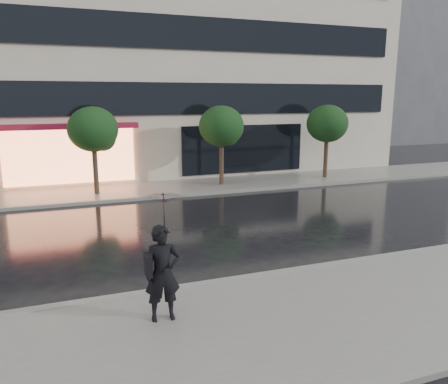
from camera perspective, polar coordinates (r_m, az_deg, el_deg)
name	(u,v)px	position (r m, az deg, el deg)	size (l,w,h in m)	color
ground	(244,265)	(11.79, 2.60, -9.54)	(120.00, 120.00, 0.00)	black
sidewalk_near	(307,321)	(9.14, 10.85, -16.16)	(60.00, 4.50, 0.12)	slate
sidewalk_far	(161,189)	(21.22, -8.20, 0.42)	(60.00, 3.50, 0.12)	slate
curb_near	(260,277)	(10.92, 4.67, -11.01)	(60.00, 0.25, 0.14)	gray
curb_far	(170,196)	(19.54, -7.11, -0.54)	(60.00, 0.25, 0.14)	gray
office_building	(129,18)	(28.74, -12.29, 21.29)	(30.00, 12.76, 18.00)	beige
bg_building_right	(373,61)	(48.78, 18.92, 15.93)	(12.00, 12.00, 16.00)	#4C4C54
tree_mid_west	(94,131)	(20.20, -16.56, 7.65)	(2.20, 2.20, 3.99)	#33261C
tree_mid_east	(222,128)	(21.45, -0.21, 8.40)	(2.20, 2.20, 3.99)	#33261C
tree_far_east	(328,125)	(24.17, 13.42, 8.51)	(2.20, 2.20, 3.99)	#33261C
pedestrian_with_umbrella	(163,242)	(8.39, -7.94, -6.42)	(0.96, 0.98, 2.55)	black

